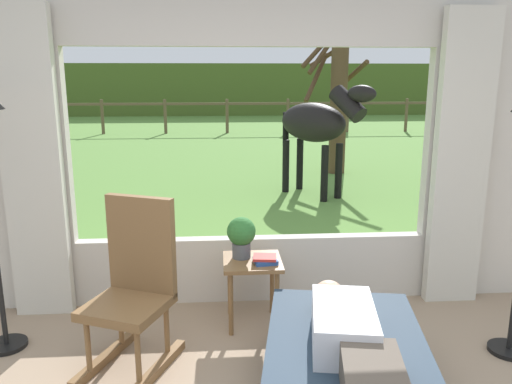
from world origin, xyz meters
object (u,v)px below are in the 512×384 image
object	(u,v)px
side_table	(252,272)
horse	(317,124)
pasture_tree	(337,102)
rocking_chair	(135,285)
book_stack	(265,259)
potted_plant	(241,235)
reclining_person	(352,345)

from	to	relation	value
side_table	horse	size ratio (longest dim) A/B	0.30
pasture_tree	rocking_chair	bearing A→B (deg)	-113.44
book_stack	horse	size ratio (longest dim) A/B	0.11
potted_plant	book_stack	distance (m)	0.26
reclining_person	pasture_tree	bearing A→B (deg)	87.47
rocking_chair	side_table	xyz separation A→B (m)	(0.80, 0.47, -0.12)
rocking_chair	potted_plant	bearing A→B (deg)	59.11
reclining_person	side_table	bearing A→B (deg)	118.55
side_table	horse	world-z (taller)	horse
reclining_person	side_table	xyz separation A→B (m)	(-0.44, 1.28, -0.10)
horse	reclining_person	bearing A→B (deg)	45.24
side_table	rocking_chair	bearing A→B (deg)	-149.66
reclining_person	potted_plant	distance (m)	1.44
horse	pasture_tree	world-z (taller)	pasture_tree
book_stack	horse	world-z (taller)	horse
side_table	book_stack	xyz separation A→B (m)	(0.09, -0.07, 0.12)
side_table	potted_plant	size ratio (longest dim) A/B	1.63
reclining_person	rocking_chair	bearing A→B (deg)	156.70
side_table	horse	xyz separation A→B (m)	(1.26, 4.09, 0.73)
horse	pasture_tree	distance (m)	2.09
potted_plant	pasture_tree	bearing A→B (deg)	70.67
rocking_chair	pasture_tree	xyz separation A→B (m)	(2.82, 6.51, 0.83)
horse	pasture_tree	bearing A→B (deg)	-147.40
book_stack	rocking_chair	bearing A→B (deg)	-155.69
reclining_person	side_table	distance (m)	1.35
pasture_tree	side_table	bearing A→B (deg)	-108.47
reclining_person	book_stack	xyz separation A→B (m)	(-0.35, 1.21, 0.02)
book_stack	horse	xyz separation A→B (m)	(1.17, 4.16, 0.61)
rocking_chair	side_table	distance (m)	0.94
side_table	book_stack	bearing A→B (deg)	-35.84
rocking_chair	side_table	size ratio (longest dim) A/B	2.15
rocking_chair	horse	world-z (taller)	horse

